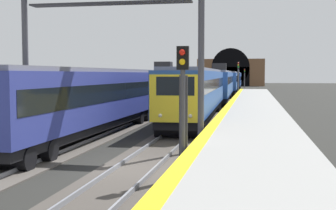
{
  "coord_description": "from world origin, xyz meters",
  "views": [
    {
      "loc": [
        -15.45,
        -4.1,
        3.48
      ],
      "look_at": [
        9.24,
        0.62,
        1.72
      ],
      "focal_mm": 47.86,
      "sensor_mm": 36.0,
      "label": 1
    }
  ],
  "objects_px": {
    "railway_signal_near": "(183,101)",
    "overhead_signal_gantry": "(110,27)",
    "train_adjacent_platform": "(163,87)",
    "train_main_approaching": "(225,83)",
    "railway_signal_mid": "(238,76)",
    "railway_signal_far": "(245,76)"
  },
  "relations": [
    {
      "from": "train_adjacent_platform",
      "to": "overhead_signal_gantry",
      "type": "distance_m",
      "value": 24.16
    },
    {
      "from": "railway_signal_near",
      "to": "overhead_signal_gantry",
      "type": "distance_m",
      "value": 7.55
    },
    {
      "from": "railway_signal_mid",
      "to": "railway_signal_far",
      "type": "relative_size",
      "value": 1.1
    },
    {
      "from": "train_main_approaching",
      "to": "railway_signal_near",
      "type": "relative_size",
      "value": 19.75
    },
    {
      "from": "railway_signal_far",
      "to": "railway_signal_near",
      "type": "bearing_deg",
      "value": 0.0
    },
    {
      "from": "railway_signal_near",
      "to": "overhead_signal_gantry",
      "type": "relative_size",
      "value": 0.5
    },
    {
      "from": "train_main_approaching",
      "to": "railway_signal_mid",
      "type": "relative_size",
      "value": 16.28
    },
    {
      "from": "railway_signal_near",
      "to": "railway_signal_far",
      "type": "xyz_separation_m",
      "value": [
        98.64,
        -0.0,
        0.34
      ]
    },
    {
      "from": "train_main_approaching",
      "to": "overhead_signal_gantry",
      "type": "xyz_separation_m",
      "value": [
        -45.75,
        2.36,
        3.38
      ]
    },
    {
      "from": "train_main_approaching",
      "to": "train_adjacent_platform",
      "type": "distance_m",
      "value": 22.47
    },
    {
      "from": "railway_signal_near",
      "to": "railway_signal_mid",
      "type": "height_order",
      "value": "railway_signal_mid"
    },
    {
      "from": "overhead_signal_gantry",
      "to": "train_main_approaching",
      "type": "bearing_deg",
      "value": -2.96
    },
    {
      "from": "train_adjacent_platform",
      "to": "railway_signal_near",
      "type": "distance_m",
      "value": 30.01
    },
    {
      "from": "train_adjacent_platform",
      "to": "railway_signal_mid",
      "type": "distance_m",
      "value": 24.31
    },
    {
      "from": "train_main_approaching",
      "to": "overhead_signal_gantry",
      "type": "distance_m",
      "value": 45.94
    },
    {
      "from": "train_adjacent_platform",
      "to": "overhead_signal_gantry",
      "type": "bearing_deg",
      "value": -173.36
    },
    {
      "from": "railway_signal_mid",
      "to": "railway_signal_far",
      "type": "bearing_deg",
      "value": -180.0
    },
    {
      "from": "railway_signal_far",
      "to": "overhead_signal_gantry",
      "type": "height_order",
      "value": "overhead_signal_gantry"
    },
    {
      "from": "railway_signal_far",
      "to": "overhead_signal_gantry",
      "type": "bearing_deg",
      "value": -2.6
    },
    {
      "from": "railway_signal_mid",
      "to": "overhead_signal_gantry",
      "type": "height_order",
      "value": "overhead_signal_gantry"
    },
    {
      "from": "overhead_signal_gantry",
      "to": "train_adjacent_platform",
      "type": "bearing_deg",
      "value": 5.67
    },
    {
      "from": "train_adjacent_platform",
      "to": "railway_signal_far",
      "type": "xyz_separation_m",
      "value": [
        69.37,
        -6.6,
        0.77
      ]
    }
  ]
}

